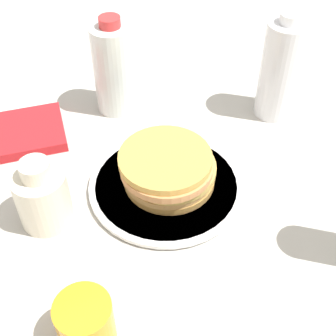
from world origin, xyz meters
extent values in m
plane|color=#BCB7AD|center=(0.00, 0.00, 0.00)|extent=(4.00, 4.00, 0.00)
cylinder|color=white|center=(0.00, 0.01, 0.01)|extent=(0.24, 0.24, 0.01)
cylinder|color=white|center=(0.00, 0.01, 0.01)|extent=(0.26, 0.26, 0.01)
cylinder|color=#AF803D|center=(0.01, 0.01, 0.02)|extent=(0.15, 0.15, 0.01)
cylinder|color=tan|center=(0.01, 0.01, 0.03)|extent=(0.15, 0.15, 0.01)
cylinder|color=tan|center=(0.01, 0.01, 0.04)|extent=(0.15, 0.15, 0.01)
cylinder|color=tan|center=(0.00, 0.01, 0.06)|extent=(0.15, 0.15, 0.01)
cylinder|color=gold|center=(0.00, 0.01, 0.07)|extent=(0.15, 0.15, 0.01)
cylinder|color=orange|center=(-0.21, -0.18, 0.04)|extent=(0.07, 0.07, 0.08)
cylinder|color=beige|center=(-0.20, 0.04, 0.05)|extent=(0.08, 0.08, 0.10)
cylinder|color=beige|center=(-0.20, 0.04, 0.11)|extent=(0.05, 0.05, 0.03)
cylinder|color=silver|center=(0.02, 0.26, 0.09)|extent=(0.08, 0.08, 0.18)
cylinder|color=red|center=(0.02, 0.26, 0.19)|extent=(0.04, 0.04, 0.02)
cylinder|color=white|center=(0.29, 0.10, 0.10)|extent=(0.08, 0.08, 0.19)
cylinder|color=white|center=(0.29, 0.10, 0.20)|extent=(0.04, 0.04, 0.02)
cube|color=red|center=(-0.18, 0.26, 0.01)|extent=(0.18, 0.16, 0.02)
camera|label=1|loc=(-0.25, -0.47, 0.59)|focal=50.00mm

